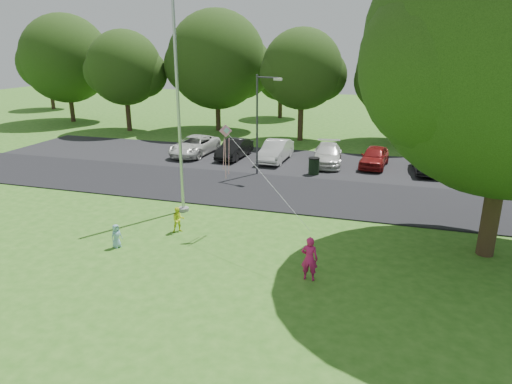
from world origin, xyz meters
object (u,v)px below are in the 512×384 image
(child_yellow, at_px, (178,220))
(street_lamp, at_px, (260,116))
(trash_can, at_px, (314,166))
(kite, at_px, (228,145))
(woman, at_px, (309,259))
(flagpole, at_px, (179,122))
(child_blue, at_px, (116,236))

(child_yellow, bearing_deg, street_lamp, 50.66)
(trash_can, bearing_deg, kite, -101.07)
(street_lamp, height_order, trash_can, street_lamp)
(child_yellow, bearing_deg, trash_can, 34.98)
(trash_can, relative_size, woman, 0.70)
(trash_can, xyz_separation_m, kite, (-1.87, -9.58, 3.16))
(flagpole, distance_m, woman, 9.01)
(woman, xyz_separation_m, child_yellow, (-5.92, 2.45, -0.22))
(street_lamp, height_order, child_blue, street_lamp)
(street_lamp, bearing_deg, child_yellow, -78.07)
(trash_can, bearing_deg, woman, -80.87)
(street_lamp, distance_m, child_yellow, 9.77)
(child_blue, distance_m, kite, 5.55)
(kite, bearing_deg, child_yellow, 170.03)
(kite, bearing_deg, flagpole, 122.17)
(woman, bearing_deg, child_yellow, -22.77)
(street_lamp, relative_size, woman, 3.83)
(flagpole, height_order, child_yellow, flagpole)
(woman, bearing_deg, child_blue, -3.22)
(trash_can, bearing_deg, street_lamp, -162.99)
(kite, bearing_deg, woman, -65.58)
(flagpole, xyz_separation_m, street_lamp, (1.74, 6.93, -0.65))
(flagpole, bearing_deg, trash_can, 58.67)
(child_yellow, bearing_deg, kite, -16.81)
(street_lamp, bearing_deg, kite, -65.15)
(flagpole, xyz_separation_m, woman, (6.82, -4.80, -3.40))
(child_blue, bearing_deg, flagpole, 11.11)
(trash_can, bearing_deg, flagpole, -121.33)
(flagpole, height_order, child_blue, flagpole)
(trash_can, bearing_deg, child_blue, -114.11)
(trash_can, bearing_deg, child_yellow, -110.86)
(child_yellow, bearing_deg, child_blue, -161.96)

